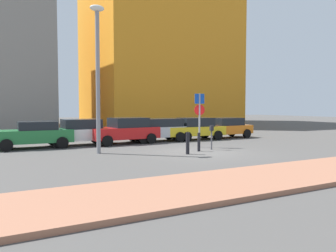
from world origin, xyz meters
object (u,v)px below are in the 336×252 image
(parked_car_green, at_px, (34,134))
(parked_car_white, at_px, (80,132))
(street_lamp, at_px, (98,67))
(parked_car_red, at_px, (125,130))
(parking_meter, at_px, (212,134))
(traffic_bollard_near, at_px, (199,142))
(parked_car_yellow, at_px, (194,128))
(traffic_bollard_mid, at_px, (188,143))
(parked_car_orange, at_px, (225,127))
(parked_car_silver, at_px, (160,129))
(parking_sign_post, at_px, (199,113))

(parked_car_green, height_order, parked_car_white, parked_car_white)
(street_lamp, bearing_deg, parked_car_red, 52.76)
(parking_meter, height_order, traffic_bollard_near, parking_meter)
(parked_car_yellow, relative_size, traffic_bollard_mid, 4.18)
(parked_car_green, bearing_deg, parked_car_orange, -0.50)
(traffic_bollard_near, bearing_deg, street_lamp, 160.83)
(traffic_bollard_near, xyz_separation_m, traffic_bollard_mid, (-1.05, -0.62, 0.05))
(traffic_bollard_near, bearing_deg, traffic_bollard_mid, -149.47)
(parked_car_silver, relative_size, street_lamp, 0.65)
(parked_car_orange, relative_size, parking_sign_post, 1.36)
(parked_car_silver, bearing_deg, parking_meter, -85.20)
(parked_car_silver, xyz_separation_m, traffic_bollard_near, (-0.50, -5.40, -0.32))
(traffic_bollard_mid, bearing_deg, parked_car_yellow, 54.98)
(street_lamp, bearing_deg, parked_car_green, 124.16)
(parked_car_green, height_order, traffic_bollard_near, parked_car_green)
(parked_car_green, relative_size, street_lamp, 0.57)
(parked_car_yellow, bearing_deg, street_lamp, -155.50)
(parked_car_silver, bearing_deg, parked_car_orange, -1.70)
(parked_car_green, bearing_deg, traffic_bollard_near, -36.43)
(parked_car_white, height_order, parking_sign_post, parking_sign_post)
(parked_car_silver, xyz_separation_m, parked_car_orange, (5.27, -0.16, -0.02))
(parked_car_yellow, bearing_deg, traffic_bollard_mid, -125.02)
(parked_car_white, distance_m, parked_car_yellow, 7.77)
(parked_car_green, bearing_deg, parked_car_white, 4.15)
(parked_car_white, height_order, parked_car_orange, parked_car_white)
(parked_car_silver, distance_m, parking_sign_post, 4.19)
(parked_car_red, bearing_deg, traffic_bollard_mid, -80.28)
(parked_car_green, height_order, parking_sign_post, parking_sign_post)
(parked_car_green, xyz_separation_m, traffic_bollard_near, (7.27, -5.36, -0.29))
(parked_car_white, distance_m, parked_car_red, 2.72)
(traffic_bollard_mid, bearing_deg, parked_car_silver, 75.53)
(parked_car_green, relative_size, parked_car_red, 0.93)
(parked_car_silver, distance_m, parking_meter, 5.21)
(parking_meter, relative_size, traffic_bollard_near, 1.35)
(street_lamp, bearing_deg, traffic_bollard_mid, -31.55)
(parked_car_green, height_order, street_lamp, street_lamp)
(parked_car_red, bearing_deg, parking_meter, -59.09)
(parked_car_silver, bearing_deg, parking_sign_post, -83.68)
(parked_car_white, height_order, parked_car_yellow, parked_car_white)
(parked_car_yellow, height_order, parked_car_orange, parked_car_yellow)
(parked_car_green, distance_m, parking_sign_post, 9.20)
(parked_car_silver, xyz_separation_m, parked_car_yellow, (2.52, -0.21, -0.01))
(traffic_bollard_near, bearing_deg, parking_sign_post, 55.65)
(parking_sign_post, xyz_separation_m, parking_meter, (-0.01, -1.18, -1.07))
(parking_sign_post, bearing_deg, street_lamp, 177.37)
(parked_car_red, bearing_deg, parking_sign_post, -51.84)
(parking_meter, bearing_deg, parked_car_orange, 46.20)
(parked_car_red, bearing_deg, parked_car_silver, 4.56)
(parked_car_green, xyz_separation_m, parked_car_silver, (7.77, 0.04, 0.02))
(parked_car_orange, height_order, traffic_bollard_near, parked_car_orange)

